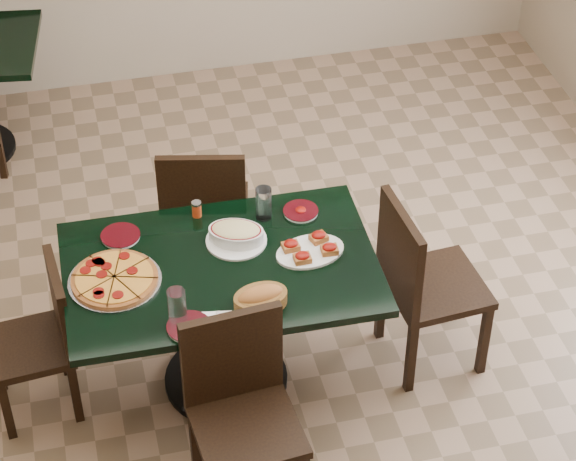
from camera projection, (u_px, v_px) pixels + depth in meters
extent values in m
plane|color=#86674D|center=(258.00, 363.00, 5.54)|extent=(5.50, 5.50, 0.00)
cube|color=black|center=(221.00, 269.00, 4.99)|extent=(1.41, 0.92, 0.04)
cylinder|color=black|center=(224.00, 328.00, 5.23)|extent=(0.12, 0.12, 0.71)
cylinder|color=black|center=(226.00, 378.00, 5.45)|extent=(0.60, 0.60, 0.03)
cube|color=black|center=(206.00, 210.00, 5.77)|extent=(0.51, 0.51, 0.04)
cube|color=black|center=(202.00, 195.00, 5.46)|extent=(0.43, 0.13, 0.46)
cube|color=black|center=(243.00, 221.00, 6.06)|extent=(0.05, 0.05, 0.42)
cube|color=black|center=(242.00, 267.00, 5.78)|extent=(0.05, 0.05, 0.42)
cube|color=black|center=(175.00, 222.00, 6.05)|extent=(0.05, 0.05, 0.42)
cube|color=black|center=(171.00, 268.00, 5.77)|extent=(0.05, 0.05, 0.42)
cube|color=black|center=(247.00, 429.00, 4.65)|extent=(0.47, 0.47, 0.04)
cube|color=black|center=(232.00, 355.00, 4.63)|extent=(0.43, 0.08, 0.46)
cube|color=black|center=(195.00, 443.00, 4.89)|extent=(0.04, 0.04, 0.42)
cube|color=black|center=(276.00, 422.00, 4.98)|extent=(0.04, 0.04, 0.42)
cube|color=black|center=(436.00, 286.00, 5.31)|extent=(0.48, 0.48, 0.04)
cube|color=black|center=(400.00, 254.00, 5.10)|extent=(0.08, 0.44, 0.47)
cube|color=black|center=(484.00, 340.00, 5.37)|extent=(0.04, 0.04, 0.43)
cube|color=black|center=(411.00, 358.00, 5.28)|extent=(0.04, 0.04, 0.43)
cube|color=black|center=(451.00, 288.00, 5.64)|extent=(0.04, 0.04, 0.43)
cube|color=black|center=(381.00, 304.00, 5.55)|extent=(0.04, 0.04, 0.43)
cube|color=black|center=(29.00, 347.00, 5.10)|extent=(0.41, 0.41, 0.04)
cube|color=black|center=(60.00, 304.00, 5.00)|extent=(0.08, 0.38, 0.40)
cube|color=black|center=(63.00, 346.00, 5.38)|extent=(0.04, 0.04, 0.36)
cube|color=black|center=(7.00, 410.00, 5.08)|extent=(0.04, 0.04, 0.36)
cube|color=black|center=(75.00, 393.00, 5.16)|extent=(0.04, 0.04, 0.36)
cylinder|color=silver|center=(115.00, 281.00, 4.89)|extent=(0.41, 0.41, 0.01)
cylinder|color=brown|center=(115.00, 279.00, 4.88)|extent=(0.38, 0.38, 0.02)
cylinder|color=orange|center=(114.00, 277.00, 4.87)|extent=(0.34, 0.34, 0.01)
cylinder|color=silver|center=(236.00, 241.00, 5.10)|extent=(0.28, 0.28, 0.01)
ellipsoid|color=beige|center=(236.00, 230.00, 5.05)|extent=(0.26, 0.22, 0.04)
ellipsoid|color=#A7602E|center=(260.00, 296.00, 4.74)|extent=(0.22, 0.13, 0.08)
cylinder|color=silver|center=(189.00, 327.00, 4.67)|extent=(0.18, 0.18, 0.01)
cylinder|color=#310308|center=(189.00, 326.00, 4.66)|extent=(0.19, 0.19, 0.00)
cylinder|color=silver|center=(301.00, 212.00, 5.26)|extent=(0.16, 0.16, 0.01)
cylinder|color=#310308|center=(301.00, 210.00, 5.25)|extent=(0.17, 0.17, 0.00)
ellipsoid|color=#930C07|center=(301.00, 210.00, 5.25)|extent=(0.05, 0.05, 0.02)
cylinder|color=silver|center=(121.00, 236.00, 5.12)|extent=(0.18, 0.18, 0.01)
cylinder|color=#310308|center=(120.00, 235.00, 5.11)|extent=(0.18, 0.18, 0.00)
cube|color=white|center=(213.00, 325.00, 4.68)|extent=(0.19, 0.19, 0.00)
cube|color=silver|center=(218.00, 324.00, 4.69)|extent=(0.04, 0.15, 0.00)
cylinder|color=silver|center=(264.00, 203.00, 5.18)|extent=(0.08, 0.08, 0.16)
cylinder|color=silver|center=(177.00, 306.00, 4.65)|extent=(0.08, 0.08, 0.17)
cylinder|color=#CB3E15|center=(197.00, 210.00, 5.22)|extent=(0.04, 0.04, 0.07)
cylinder|color=silver|center=(196.00, 203.00, 5.19)|extent=(0.05, 0.05, 0.01)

